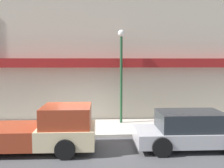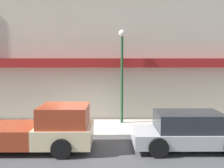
{
  "view_description": "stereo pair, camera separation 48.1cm",
  "coord_description": "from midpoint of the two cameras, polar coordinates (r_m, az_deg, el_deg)",
  "views": [
    {
      "loc": [
        0.68,
        -11.06,
        3.42
      ],
      "look_at": [
        1.27,
        1.25,
        2.35
      ],
      "focal_mm": 40.0,
      "sensor_mm": 36.0,
      "label": 1
    },
    {
      "loc": [
        1.16,
        -11.07,
        3.42
      ],
      "look_at": [
        1.27,
        1.25,
        2.35
      ],
      "focal_mm": 40.0,
      "sensor_mm": 36.0,
      "label": 2
    }
  ],
  "objects": [
    {
      "name": "ground_plane",
      "position": [
        11.62,
        -7.31,
        -12.19
      ],
      "size": [
        80.0,
        80.0,
        0.0
      ],
      "primitive_type": "plane",
      "color": "#424244"
    },
    {
      "name": "sidewalk",
      "position": [
        13.1,
        -6.76,
        -9.86
      ],
      "size": [
        36.0,
        3.13,
        0.15
      ],
      "color": "#B7B2A8",
      "rests_on": "ground"
    },
    {
      "name": "building",
      "position": [
        15.72,
        -6.21,
        8.07
      ],
      "size": [
        19.8,
        3.8,
        10.2
      ],
      "color": "#BCB29E",
      "rests_on": "ground"
    },
    {
      "name": "pickup_truck",
      "position": [
        10.34,
        -18.47,
        -10.12
      ],
      "size": [
        5.42,
        2.21,
        1.75
      ],
      "rotation": [
        0.0,
        0.0,
        0.02
      ],
      "color": "beige",
      "rests_on": "ground"
    },
    {
      "name": "parked_car",
      "position": [
        10.52,
        16.14,
        -10.09
      ],
      "size": [
        4.38,
        2.08,
        1.47
      ],
      "rotation": [
        0.0,
        0.0,
        0.01
      ],
      "color": "#ADADB2",
      "rests_on": "ground"
    },
    {
      "name": "fire_hydrant",
      "position": [
        12.5,
        9.14,
        -8.63
      ],
      "size": [
        0.19,
        0.19,
        0.7
      ],
      "color": "#196633",
      "rests_on": "sidewalk"
    },
    {
      "name": "street_lamp",
      "position": [
        13.35,
        1.09,
        4.5
      ],
      "size": [
        0.36,
        0.36,
        4.99
      ],
      "color": "#1E4728",
      "rests_on": "sidewalk"
    }
  ]
}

